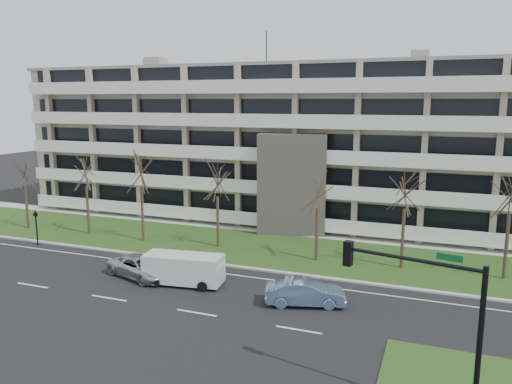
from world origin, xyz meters
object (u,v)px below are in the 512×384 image
at_px(silver_pickup, 141,267).
at_px(traffic_signal, 430,309).
at_px(blue_sedan, 305,292).
at_px(white_van, 185,267).
at_px(pedestrian_signal, 36,223).

bearing_deg(silver_pickup, traffic_signal, -97.10).
relative_size(blue_sedan, traffic_signal, 0.73).
xyz_separation_m(blue_sedan, white_van, (-8.25, 0.44, 0.42)).
xyz_separation_m(white_van, pedestrian_signal, (-15.90, 3.65, 0.65)).
height_order(white_van, pedestrian_signal, pedestrian_signal).
height_order(silver_pickup, white_van, white_van).
xyz_separation_m(silver_pickup, pedestrian_signal, (-12.48, 3.49, 1.12)).
distance_m(silver_pickup, blue_sedan, 11.68).
relative_size(white_van, traffic_signal, 0.84).
distance_m(blue_sedan, traffic_signal, 11.24).
xyz_separation_m(blue_sedan, pedestrian_signal, (-24.15, 4.08, 1.07)).
distance_m(silver_pickup, traffic_signal, 20.88).
bearing_deg(blue_sedan, silver_pickup, 69.96).
distance_m(silver_pickup, pedestrian_signal, 13.01).
relative_size(traffic_signal, pedestrian_signal, 2.21).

